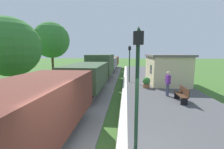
# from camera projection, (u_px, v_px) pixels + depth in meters

# --- Properties ---
(freight_train) EXTENTS (2.50, 32.60, 2.72)m
(freight_train) POSITION_uv_depth(u_px,v_px,m) (101.00, 68.00, 17.89)
(freight_train) COLOR brown
(freight_train) RESTS_ON rail_near
(station_hut) EXTENTS (3.50, 5.80, 2.78)m
(station_hut) POSITION_uv_depth(u_px,v_px,m) (166.00, 68.00, 15.17)
(station_hut) COLOR beige
(station_hut) RESTS_ON platform_slab
(bench_near_hut) EXTENTS (0.42, 1.50, 0.91)m
(bench_near_hut) POSITION_uv_depth(u_px,v_px,m) (182.00, 94.00, 9.29)
(bench_near_hut) COLOR #422819
(bench_near_hut) RESTS_ON platform_slab
(bench_down_platform) EXTENTS (0.42, 1.50, 0.91)m
(bench_down_platform) POSITION_uv_depth(u_px,v_px,m) (153.00, 73.00, 19.16)
(bench_down_platform) COLOR #422819
(bench_down_platform) RESTS_ON platform_slab
(person_waiting) EXTENTS (0.29, 0.41, 1.71)m
(person_waiting) POSITION_uv_depth(u_px,v_px,m) (168.00, 83.00, 10.45)
(person_waiting) COLOR #474C66
(person_waiting) RESTS_ON platform_slab
(potted_planter) EXTENTS (0.64, 0.64, 0.92)m
(potted_planter) POSITION_uv_depth(u_px,v_px,m) (146.00, 82.00, 12.96)
(potted_planter) COLOR #9E6642
(potted_planter) RESTS_ON platform_slab
(lamp_post_near) EXTENTS (0.28, 0.28, 3.70)m
(lamp_post_near) POSITION_uv_depth(u_px,v_px,m) (137.00, 68.00, 4.36)
(lamp_post_near) COLOR #193823
(lamp_post_near) RESTS_ON platform_slab
(lamp_post_far) EXTENTS (0.28, 0.28, 3.70)m
(lamp_post_far) POSITION_uv_depth(u_px,v_px,m) (130.00, 57.00, 15.34)
(lamp_post_far) COLOR #193823
(lamp_post_far) RESTS_ON platform_slab
(tree_trackside_far) EXTENTS (4.09, 4.09, 5.66)m
(tree_trackside_far) POSITION_uv_depth(u_px,v_px,m) (10.00, 47.00, 10.59)
(tree_trackside_far) COLOR #4C3823
(tree_trackside_far) RESTS_ON ground
(tree_field_left) EXTENTS (4.34, 4.34, 6.88)m
(tree_field_left) POSITION_uv_depth(u_px,v_px,m) (51.00, 40.00, 18.67)
(tree_field_left) COLOR #4C3823
(tree_field_left) RESTS_ON ground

